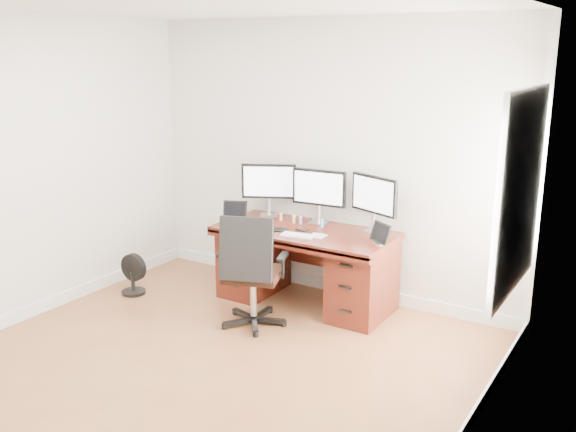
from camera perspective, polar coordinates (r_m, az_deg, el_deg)
The scene contains 19 objects.
ground at distance 4.98m, azimuth -9.41°, elevation -14.48°, with size 4.50×4.50×0.00m, color brown.
back_wall at distance 6.30m, azimuth 3.60°, elevation 5.01°, with size 4.00×0.10×2.70m, color white.
right_wall at distance 3.62m, azimuth 15.56°, elevation -2.85°, with size 0.10×4.50×2.70m.
desk at distance 6.18m, azimuth 1.61°, elevation -4.25°, with size 1.70×0.80×0.75m.
office_chair at distance 5.69m, azimuth -3.23°, elevation -6.58°, with size 0.71×0.71×1.05m.
floor_fan at distance 6.65m, azimuth -13.65°, elevation -5.10°, with size 0.29×0.24×0.42m.
monitor_left at distance 6.48m, azimuth -1.72°, elevation 2.94°, with size 0.51×0.28×0.53m.
monitor_center at distance 6.19m, azimuth 2.77°, elevation 2.36°, with size 0.55×0.15×0.53m.
monitor_right at distance 5.94m, azimuth 7.66°, elevation 1.71°, with size 0.53×0.23×0.53m.
tablet_left at distance 6.40m, azimuth -4.77°, elevation 0.43°, with size 0.25×0.16×0.19m.
tablet_right at distance 5.64m, azimuth 8.16°, elevation -1.64°, with size 0.24×0.18×0.19m.
keyboard at distance 5.84m, azimuth 0.85°, elevation -1.73°, with size 0.30×0.13×0.01m, color white.
trackpad at distance 5.83m, azimuth 2.62°, elevation -1.78°, with size 0.14×0.14×0.01m, color silver.
drawing_tablet at distance 6.03m, azimuth -1.05°, elevation -1.22°, with size 0.21×0.13×0.01m, color black.
phone at distance 6.02m, azimuth 1.27°, elevation -1.23°, with size 0.12×0.06×0.01m, color black.
figurine_orange at distance 6.34m, azimuth -0.64°, elevation -0.03°, with size 0.03×0.03×0.08m.
figurine_yellow at distance 6.26m, azimuth 0.52°, elevation -0.21°, with size 0.03×0.03×0.08m.
figurine_purple at distance 6.22m, azimuth 1.13°, elevation -0.31°, with size 0.03×0.03×0.08m.
figurine_blue at distance 6.11m, azimuth 3.03°, elevation -0.61°, with size 0.03×0.03×0.08m.
Camera 1 is at (2.92, -3.23, 2.42)m, focal length 40.00 mm.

